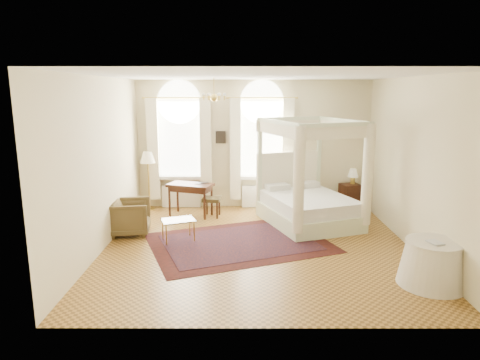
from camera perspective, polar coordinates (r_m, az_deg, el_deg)
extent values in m
plane|color=#A3722F|center=(8.60, 2.34, -8.80)|extent=(6.00, 6.00, 0.00)
plane|color=beige|center=(11.13, 1.81, 4.71)|extent=(6.00, 0.00, 6.00)
plane|color=beige|center=(5.24, 3.76, -3.46)|extent=(6.00, 0.00, 6.00)
plane|color=beige|center=(8.58, -18.02, 2.00)|extent=(0.00, 6.00, 6.00)
plane|color=beige|center=(8.82, 22.33, 1.94)|extent=(0.00, 6.00, 6.00)
plane|color=white|center=(8.05, 2.54, 13.75)|extent=(6.00, 6.00, 0.00)
cube|color=white|center=(11.19, -7.99, 5.42)|extent=(1.10, 0.04, 1.90)
cylinder|color=white|center=(11.13, -8.14, 10.28)|extent=(1.10, 0.04, 1.10)
cube|color=white|center=(11.25, -7.91, 0.35)|extent=(1.32, 0.24, 0.08)
cube|color=white|center=(11.17, -11.49, 3.99)|extent=(0.28, 0.14, 2.60)
cube|color=white|center=(10.98, -4.61, 4.06)|extent=(0.28, 0.14, 2.60)
cube|color=white|center=(11.39, -7.83, -2.15)|extent=(1.00, 0.12, 0.58)
cube|color=white|center=(11.09, 2.86, 5.46)|extent=(1.10, 0.04, 1.90)
cylinder|color=white|center=(11.03, 2.91, 10.37)|extent=(1.10, 0.04, 1.10)
cube|color=white|center=(11.16, 2.83, 0.35)|extent=(1.32, 0.24, 0.08)
cube|color=white|center=(10.94, -0.63, 4.07)|extent=(0.28, 0.14, 2.60)
cube|color=white|center=(11.01, 6.38, 4.04)|extent=(0.28, 0.14, 2.60)
cube|color=white|center=(11.29, 2.80, -2.17)|extent=(1.00, 0.12, 0.58)
cylinder|color=gold|center=(9.26, -3.49, 12.25)|extent=(0.02, 0.02, 0.40)
sphere|color=gold|center=(9.26, -3.48, 10.89)|extent=(0.16, 0.16, 0.16)
sphere|color=beige|center=(9.25, -2.09, 11.34)|extent=(0.07, 0.07, 0.07)
sphere|color=beige|center=(9.44, -2.73, 11.34)|extent=(0.07, 0.07, 0.07)
sphere|color=beige|center=(9.46, -4.09, 11.33)|extent=(0.07, 0.07, 0.07)
sphere|color=beige|center=(9.28, -4.87, 11.31)|extent=(0.07, 0.07, 0.07)
sphere|color=beige|center=(9.08, -4.26, 11.30)|extent=(0.07, 0.07, 0.07)
sphere|color=beige|center=(9.06, -2.85, 11.32)|extent=(0.07, 0.07, 0.07)
cube|color=black|center=(11.09, -2.59, 5.72)|extent=(0.26, 0.03, 0.32)
cube|color=black|center=(11.21, 9.30, 6.16)|extent=(0.22, 0.03, 0.26)
cube|color=beige|center=(10.06, 9.10, -4.74)|extent=(2.38, 2.62, 0.37)
cube|color=silver|center=(9.97, 9.16, -2.93)|extent=(2.25, 2.49, 0.29)
cube|color=white|center=(10.77, 6.56, 0.49)|extent=(1.67, 0.67, 1.23)
cube|color=beige|center=(10.38, 2.63, 1.57)|extent=(0.12, 0.12, 2.36)
cube|color=beige|center=(11.09, 10.40, 2.05)|extent=(0.12, 0.12, 2.36)
cube|color=beige|center=(8.57, 7.84, -0.73)|extent=(0.12, 0.12, 2.36)
cube|color=beige|center=(9.42, 16.61, 0.03)|extent=(0.12, 0.12, 2.36)
cube|color=beige|center=(10.57, 6.80, 8.14)|extent=(1.67, 0.67, 0.08)
cube|color=beige|center=(8.80, 12.78, 7.21)|extent=(1.67, 0.67, 0.08)
cube|color=beige|center=(9.30, 5.11, 7.68)|extent=(0.82, 2.06, 0.08)
cube|color=beige|center=(10.10, 13.57, 7.73)|extent=(0.82, 2.06, 0.08)
cube|color=white|center=(10.58, 6.78, 7.36)|extent=(1.71, 0.66, 0.29)
cube|color=white|center=(8.82, 12.73, 6.27)|extent=(1.71, 0.66, 0.29)
cube|color=white|center=(9.31, 5.10, 6.80)|extent=(0.80, 2.10, 0.29)
cube|color=white|center=(10.11, 13.53, 6.91)|extent=(0.80, 2.10, 0.29)
cylinder|color=white|center=(8.55, 7.86, -0.06)|extent=(0.23, 0.23, 2.16)
cylinder|color=white|center=(9.40, 16.65, 0.64)|extent=(0.23, 0.23, 2.16)
cube|color=#371A0F|center=(11.43, 14.44, -2.18)|extent=(0.56, 0.53, 0.67)
cylinder|color=gold|center=(11.40, 14.79, -0.02)|extent=(0.11, 0.11, 0.19)
cone|color=beige|center=(11.36, 14.84, 0.92)|extent=(0.27, 0.27, 0.21)
cube|color=#371A0F|center=(10.50, -6.64, -0.67)|extent=(1.19, 0.88, 0.06)
cube|color=#371A0F|center=(10.52, -6.63, -1.19)|extent=(1.06, 0.74, 0.11)
cylinder|color=#371A0F|center=(10.98, -8.32, -2.28)|extent=(0.05, 0.05, 0.75)
cylinder|color=#371A0F|center=(10.59, -3.79, -2.71)|extent=(0.05, 0.05, 0.75)
cylinder|color=#371A0F|center=(10.62, -9.38, -2.81)|extent=(0.05, 0.05, 0.75)
cylinder|color=#371A0F|center=(10.21, -4.73, -3.28)|extent=(0.05, 0.05, 0.75)
imported|color=black|center=(10.53, -5.16, -0.35)|extent=(0.37, 0.28, 0.03)
cube|color=#41371C|center=(10.43, -3.78, -2.55)|extent=(0.47, 0.47, 0.08)
cylinder|color=#371A0F|center=(10.38, -4.79, -4.03)|extent=(0.04, 0.04, 0.40)
cylinder|color=#371A0F|center=(10.32, -3.08, -4.10)|extent=(0.04, 0.04, 0.40)
cylinder|color=#371A0F|center=(10.67, -4.43, -3.57)|extent=(0.04, 0.04, 0.40)
cylinder|color=#371A0F|center=(10.61, -2.76, -3.64)|extent=(0.04, 0.04, 0.40)
imported|color=#4E3E21|center=(9.47, -14.43, -4.82)|extent=(0.92, 0.90, 0.75)
cube|color=silver|center=(8.85, -8.26, -5.31)|extent=(0.78, 0.67, 0.02)
cylinder|color=gold|center=(8.69, -9.79, -7.21)|extent=(0.03, 0.03, 0.44)
cylinder|color=gold|center=(8.81, -6.12, -6.84)|extent=(0.03, 0.03, 0.44)
cylinder|color=gold|center=(9.04, -10.26, -6.47)|extent=(0.03, 0.03, 0.44)
cylinder|color=gold|center=(9.15, -6.73, -6.13)|extent=(0.03, 0.03, 0.44)
cylinder|color=gold|center=(11.41, -11.91, -3.76)|extent=(0.26, 0.26, 0.03)
cylinder|color=gold|center=(11.25, -12.05, -0.57)|extent=(0.04, 0.04, 1.32)
cone|color=beige|center=(11.12, -12.21, 2.98)|extent=(0.39, 0.39, 0.28)
cube|color=#451710|center=(8.77, -0.09, -8.35)|extent=(4.14, 3.57, 0.01)
cube|color=black|center=(8.76, -0.09, -8.32)|extent=(3.44, 2.87, 0.01)
cone|color=white|center=(7.52, 24.28, -10.20)|extent=(1.06, 1.06, 0.68)
cylinder|color=white|center=(7.40, 24.51, -7.60)|extent=(0.87, 0.87, 0.04)
imported|color=black|center=(7.25, 24.01, -7.70)|extent=(0.24, 0.29, 0.02)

